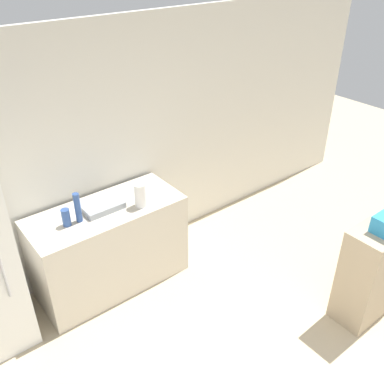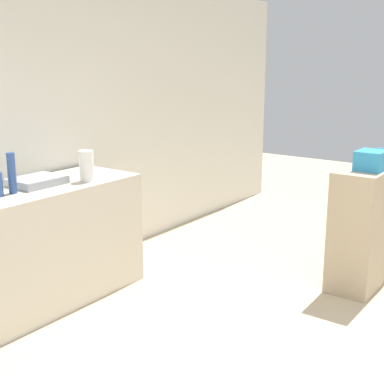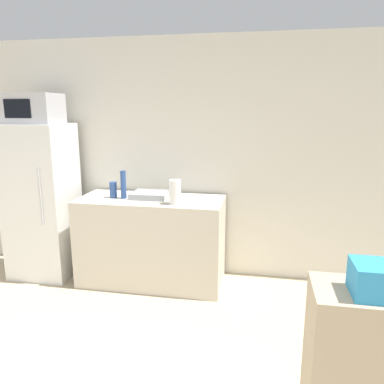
% 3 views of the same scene
% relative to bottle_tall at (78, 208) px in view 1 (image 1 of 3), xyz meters
% --- Properties ---
extents(wall_back, '(8.00, 0.06, 2.60)m').
position_rel_bottle_tall_xyz_m(wall_back, '(0.38, 0.43, 0.22)').
color(wall_back, silver).
rests_on(wall_back, ground_plane).
extents(counter, '(1.52, 0.65, 0.93)m').
position_rel_bottle_tall_xyz_m(counter, '(0.28, 0.04, -0.61)').
color(counter, beige).
rests_on(counter, ground_plane).
extents(sink_basin, '(0.38, 0.31, 0.06)m').
position_rel_bottle_tall_xyz_m(sink_basin, '(0.27, 0.08, -0.12)').
color(sink_basin, '#9EA3A8').
rests_on(sink_basin, counter).
extents(bottle_tall, '(0.06, 0.06, 0.29)m').
position_rel_bottle_tall_xyz_m(bottle_tall, '(0.00, 0.00, 0.00)').
color(bottle_tall, '#2D4C8C').
rests_on(bottle_tall, counter).
extents(bottle_short, '(0.08, 0.08, 0.17)m').
position_rel_bottle_tall_xyz_m(bottle_short, '(-0.12, 0.01, -0.06)').
color(bottle_short, '#2D4C8C').
rests_on(bottle_short, counter).
extents(shelf_cabinet, '(0.76, 0.36, 1.00)m').
position_rel_bottle_tall_xyz_m(shelf_cabinet, '(2.06, -1.85, -0.58)').
color(shelf_cabinet, tan).
rests_on(shelf_cabinet, ground_plane).
extents(paper_towel_roll, '(0.11, 0.11, 0.24)m').
position_rel_bottle_tall_xyz_m(paper_towel_roll, '(0.58, -0.13, -0.03)').
color(paper_towel_roll, white).
rests_on(paper_towel_roll, counter).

